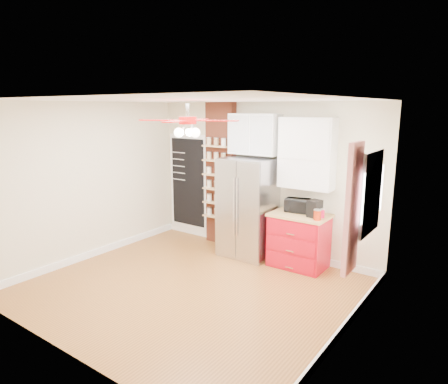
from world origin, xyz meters
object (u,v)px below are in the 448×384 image
Objects in this scene: red_cabinet at (299,240)px; toaster_oven at (297,205)px; ceiling_fan at (188,121)px; canister_left at (317,215)px; pantry_jar_oats at (209,170)px; coffee_maker at (315,209)px; fridge at (248,208)px.

toaster_oven is at bearing 132.89° from red_cabinet.
ceiling_fan is 3.49× the size of toaster_oven.
red_cabinet is at bearing 61.29° from ceiling_fan.
pantry_jar_oats is at bearing 173.11° from canister_left.
ceiling_fan is at bearing -126.67° from toaster_oven.
toaster_oven is at bearing 170.90° from coffee_maker.
pantry_jar_oats is (-0.98, 0.15, 0.56)m from fridge.
toaster_oven reaches higher than red_cabinet.
coffee_maker is at bearing -5.87° from red_cabinet.
red_cabinet is 2.75m from ceiling_fan.
toaster_oven is 2.57× the size of canister_left.
fridge is 6.42× the size of coffee_maker.
red_cabinet is 0.58m from toaster_oven.
toaster_oven is 3.46× the size of pantry_jar_oats.
pantry_jar_oats is (-1.95, 0.10, 0.98)m from red_cabinet.
ceiling_fan is (-0.92, -1.68, 1.97)m from red_cabinet.
pantry_jar_oats reaches higher than coffee_maker.
fridge reaches higher than pantry_jar_oats.
fridge reaches higher than red_cabinet.
pantry_jar_oats is at bearing 119.97° from ceiling_fan.
red_cabinet is at bearing -58.99° from toaster_oven.
coffee_maker is 2.35× the size of pantry_jar_oats.
ceiling_fan is 2.46m from coffee_maker.
toaster_oven is 1.90m from pantry_jar_oats.
canister_left reaches higher than red_cabinet.
coffee_maker is (1.18, 1.65, -1.39)m from ceiling_fan.
ceiling_fan is 2.42m from toaster_oven.
coffee_maker is at bearing -3.39° from pantry_jar_oats.
red_cabinet is at bearing -3.05° from pantry_jar_oats.
fridge is 1.25× the size of ceiling_fan.
toaster_oven is at bearing 9.95° from fridge.
ceiling_fan is 2.29m from pantry_jar_oats.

